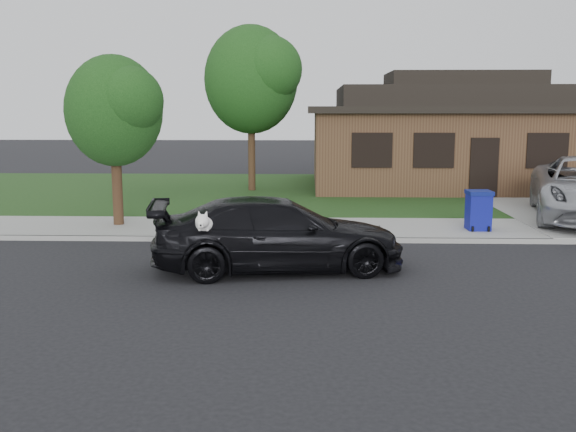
{
  "coord_description": "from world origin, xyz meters",
  "views": [
    {
      "loc": [
        -2.23,
        -12.1,
        3.21
      ],
      "look_at": [
        -2.66,
        0.78,
        1.1
      ],
      "focal_mm": 40.0,
      "sensor_mm": 36.0,
      "label": 1
    }
  ],
  "objects": [
    {
      "name": "sidewalk",
      "position": [
        0.0,
        5.0,
        0.06
      ],
      "size": [
        60.0,
        3.0,
        0.12
      ],
      "primitive_type": "cube",
      "color": "gray",
      "rests_on": "ground"
    },
    {
      "name": "house",
      "position": [
        4.0,
        15.0,
        2.13
      ],
      "size": [
        12.6,
        8.6,
        4.65
      ],
      "color": "#422B1C",
      "rests_on": "ground"
    },
    {
      "name": "recycling_bin",
      "position": [
        2.22,
        4.69,
        0.64
      ],
      "size": [
        0.64,
        0.68,
        1.04
      ],
      "rotation": [
        0.0,
        0.0,
        0.03
      ],
      "color": "navy",
      "rests_on": "sidewalk"
    },
    {
      "name": "curb",
      "position": [
        0.0,
        3.5,
        0.06
      ],
      "size": [
        60.0,
        0.12,
        0.12
      ],
      "primitive_type": "cube",
      "color": "gray",
      "rests_on": "ground"
    },
    {
      "name": "lawn",
      "position": [
        0.0,
        13.0,
        0.07
      ],
      "size": [
        60.0,
        13.0,
        0.13
      ],
      "primitive_type": "cube",
      "color": "#193814",
      "rests_on": "ground"
    },
    {
      "name": "driveway",
      "position": [
        6.0,
        10.0,
        0.07
      ],
      "size": [
        4.5,
        13.0,
        0.14
      ],
      "primitive_type": "cube",
      "color": "gray",
      "rests_on": "ground"
    },
    {
      "name": "tree_0",
      "position": [
        -4.34,
        12.88,
        4.48
      ],
      "size": [
        3.78,
        3.6,
        6.34
      ],
      "color": "#332114",
      "rests_on": "ground"
    },
    {
      "name": "tree_2",
      "position": [
        -7.38,
        5.11,
        3.27
      ],
      "size": [
        2.73,
        2.6,
        4.59
      ],
      "color": "#332114",
      "rests_on": "ground"
    },
    {
      "name": "ground",
      "position": [
        0.0,
        0.0,
        0.0
      ],
      "size": [
        120.0,
        120.0,
        0.0
      ],
      "primitive_type": "plane",
      "color": "black",
      "rests_on": "ground"
    },
    {
      "name": "sedan",
      "position": [
        -2.87,
        0.67,
        0.74
      ],
      "size": [
        5.36,
        2.86,
        1.48
      ],
      "rotation": [
        0.0,
        0.0,
        1.73
      ],
      "color": "black",
      "rests_on": "ground"
    }
  ]
}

